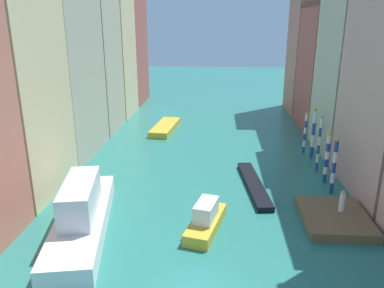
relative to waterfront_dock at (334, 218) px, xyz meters
The scene contains 20 objects.
ground_plane 18.62m from the waterfront_dock, 119.25° to the left, with size 154.00×154.00×0.00m, color #28756B.
building_left_1 25.60m from the waterfront_dock, behind, with size 6.71×8.49×17.22m.
building_left_2 28.83m from the waterfront_dock, 151.96° to the left, with size 6.71×10.20×19.99m.
building_left_3 33.53m from the waterfront_dock, 137.44° to the left, with size 6.71×7.87×16.87m.
building_left_4 39.77m from the waterfront_dock, 128.22° to the left, with size 6.71×8.27×18.68m.
building_left_5 47.21m from the waterfront_dock, 121.30° to the left, with size 6.71×9.79×20.71m.
building_right_2 18.50m from the waterfront_dock, 69.50° to the left, with size 6.71×9.07×17.51m.
building_right_3 26.71m from the waterfront_dock, 77.03° to the left, with size 6.71×9.82×15.37m.
building_right_4 36.38m from the waterfront_dock, 80.47° to the left, with size 6.71×8.54×21.79m.
waterfront_dock is the anchor object (origin of this frame).
person_on_dock 1.22m from the waterfront_dock, 39.85° to the left, with size 0.36×0.36×1.54m.
mooring_pole_0 5.26m from the waterfront_dock, 77.19° to the left, with size 0.35×0.35×4.63m.
mooring_pole_1 7.31m from the waterfront_dock, 80.79° to the left, with size 0.38×0.38×4.49m.
mooring_pole_2 9.81m from the waterfront_dock, 83.69° to the left, with size 0.26×0.26×5.15m.
mooring_pole_3 13.18m from the waterfront_dock, 84.05° to the left, with size 0.38×0.38×5.16m.
mooring_pole_4 14.59m from the waterfront_dock, 86.46° to the left, with size 0.29×0.29×4.41m.
vaporetto_white 16.94m from the waterfront_dock, behind, with size 5.13×12.46×3.46m.
gondola_black 7.37m from the waterfront_dock, 132.81° to the left, with size 2.27×9.12×0.45m.
motorboat_0 26.54m from the waterfront_dock, 123.66° to the left, with size 3.13×8.07×0.74m.
motorboat_1 8.88m from the waterfront_dock, 169.93° to the right, with size 2.78×5.26×1.97m.
Camera 1 is at (0.99, -15.34, 13.06)m, focal length 35.35 mm.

